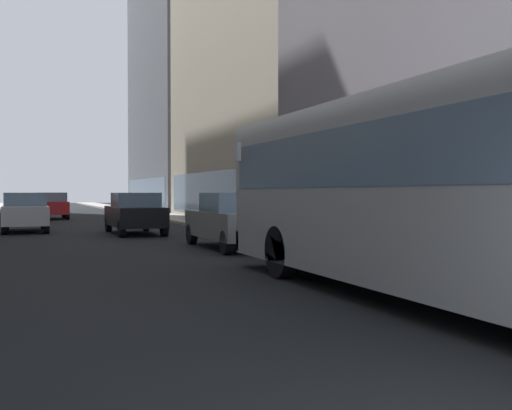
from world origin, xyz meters
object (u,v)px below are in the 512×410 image
object	(u,v)px
transit_bus	(452,182)
car_red_coupe	(52,206)
car_grey_wagon	(233,220)
car_black_suv	(135,213)
car_silver_sedan	(25,212)

from	to	relation	value
transit_bus	car_red_coupe	world-z (taller)	transit_bus
car_grey_wagon	car_black_suv	xyz separation A→B (m)	(-1.60, 7.21, 0.00)
car_grey_wagon	car_black_suv	distance (m)	7.39
car_red_coupe	transit_bus	bearing A→B (deg)	-82.93
transit_bus	car_black_suv	xyz separation A→B (m)	(-1.60, 16.91, -0.95)
transit_bus	car_black_suv	world-z (taller)	transit_bus
car_black_suv	car_silver_sedan	bearing A→B (deg)	142.40
car_silver_sedan	car_grey_wagon	bearing A→B (deg)	-61.45
transit_bus	car_silver_sedan	bearing A→B (deg)	105.65
car_black_suv	car_silver_sedan	size ratio (longest dim) A/B	1.02
car_red_coupe	car_black_suv	bearing A→B (deg)	-81.12
car_grey_wagon	car_red_coupe	bearing A→B (deg)	100.05
car_grey_wagon	car_silver_sedan	size ratio (longest dim) A/B	1.00
car_silver_sedan	car_red_coupe	bearing A→B (deg)	82.58
transit_bus	car_grey_wagon	world-z (taller)	transit_bus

